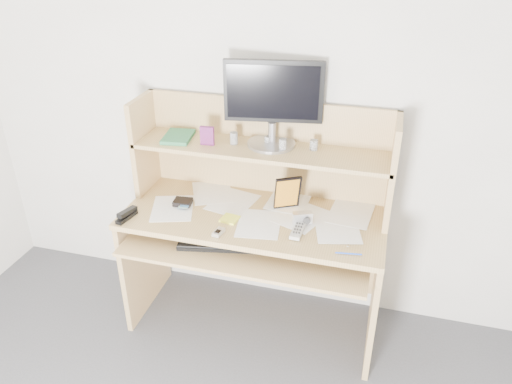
% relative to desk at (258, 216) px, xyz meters
% --- Properties ---
extents(back_wall, '(3.60, 0.04, 2.50)m').
position_rel_desk_xyz_m(back_wall, '(0.00, 0.24, 0.56)').
color(back_wall, silver).
rests_on(back_wall, floor).
extents(desk, '(1.40, 0.70, 1.30)m').
position_rel_desk_xyz_m(desk, '(0.00, 0.00, 0.00)').
color(desk, tan).
rests_on(desk, floor).
extents(paper_clutter, '(1.32, 0.54, 0.01)m').
position_rel_desk_xyz_m(paper_clutter, '(0.00, -0.08, 0.06)').
color(paper_clutter, white).
rests_on(paper_clutter, desk).
extents(keyboard, '(0.44, 0.23, 0.03)m').
position_rel_desk_xyz_m(keyboard, '(-0.14, -0.26, -0.03)').
color(keyboard, black).
rests_on(keyboard, desk).
extents(tv_remote, '(0.06, 0.19, 0.02)m').
position_rel_desk_xyz_m(tv_remote, '(0.26, -0.17, 0.07)').
color(tv_remote, '#AEADA9').
rests_on(tv_remote, paper_clutter).
extents(flip_phone, '(0.05, 0.08, 0.02)m').
position_rel_desk_xyz_m(flip_phone, '(-0.12, -0.31, 0.07)').
color(flip_phone, silver).
rests_on(flip_phone, paper_clutter).
extents(stapler, '(0.07, 0.15, 0.04)m').
position_rel_desk_xyz_m(stapler, '(-0.64, -0.30, 0.08)').
color(stapler, black).
rests_on(stapler, paper_clutter).
extents(wallet, '(0.10, 0.09, 0.02)m').
position_rel_desk_xyz_m(wallet, '(-0.41, -0.08, 0.07)').
color(wallet, black).
rests_on(wallet, paper_clutter).
extents(sticky_note_pad, '(0.10, 0.10, 0.01)m').
position_rel_desk_xyz_m(sticky_note_pad, '(-0.11, -0.16, 0.06)').
color(sticky_note_pad, yellow).
rests_on(sticky_note_pad, desk).
extents(digital_camera, '(0.11, 0.08, 0.06)m').
position_rel_desk_xyz_m(digital_camera, '(0.27, -0.10, 0.09)').
color(digital_camera, silver).
rests_on(digital_camera, paper_clutter).
extents(game_case, '(0.13, 0.08, 0.20)m').
position_rel_desk_xyz_m(game_case, '(0.16, 0.02, 0.16)').
color(game_case, black).
rests_on(game_case, paper_clutter).
extents(blue_pen, '(0.12, 0.02, 0.01)m').
position_rel_desk_xyz_m(blue_pen, '(0.53, -0.31, 0.07)').
color(blue_pen, blue).
rests_on(blue_pen, paper_clutter).
extents(card_box, '(0.08, 0.03, 0.10)m').
position_rel_desk_xyz_m(card_box, '(-0.29, 0.03, 0.44)').
color(card_box, '#AA161C').
rests_on(card_box, desk).
extents(shelf_book, '(0.17, 0.22, 0.02)m').
position_rel_desk_xyz_m(shelf_book, '(-0.47, 0.07, 0.40)').
color(shelf_book, '#37895A').
rests_on(shelf_book, desk).
extents(chip_stack_a, '(0.04, 0.04, 0.05)m').
position_rel_desk_xyz_m(chip_stack_a, '(0.02, 0.12, 0.41)').
color(chip_stack_a, black).
rests_on(chip_stack_a, desk).
extents(chip_stack_b, '(0.04, 0.04, 0.07)m').
position_rel_desk_xyz_m(chip_stack_b, '(-0.15, 0.08, 0.42)').
color(chip_stack_b, white).
rests_on(chip_stack_b, desk).
extents(chip_stack_c, '(0.05, 0.05, 0.05)m').
position_rel_desk_xyz_m(chip_stack_c, '(0.27, 0.12, 0.41)').
color(chip_stack_c, black).
rests_on(chip_stack_c, desk).
extents(chip_stack_d, '(0.05, 0.05, 0.07)m').
position_rel_desk_xyz_m(chip_stack_d, '(0.12, 0.05, 0.42)').
color(chip_stack_d, white).
rests_on(chip_stack_d, desk).
extents(monitor, '(0.51, 0.26, 0.45)m').
position_rel_desk_xyz_m(monitor, '(0.04, 0.14, 0.62)').
color(monitor, '#A09FA4').
rests_on(monitor, desk).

